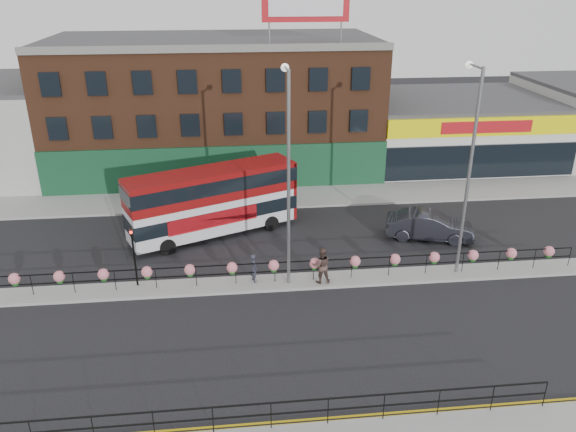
{
  "coord_description": "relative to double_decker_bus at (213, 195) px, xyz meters",
  "views": [
    {
      "loc": [
        -3.03,
        -25.14,
        14.76
      ],
      "look_at": [
        0.0,
        3.0,
        2.5
      ],
      "focal_mm": 35.0,
      "sensor_mm": 36.0,
      "label": 1
    }
  ],
  "objects": [
    {
      "name": "traffic_light_median",
      "position": [
        -3.87,
        -6.03,
        -0.09
      ],
      "size": [
        0.15,
        0.28,
        3.65
      ],
      "color": "black",
      "rests_on": "median"
    },
    {
      "name": "lamp_column_east",
      "position": [
        12.82,
        -6.15,
        3.95
      ],
      "size": [
        0.39,
        1.88,
        10.73
      ],
      "color": "slate",
      "rests_on": "median"
    },
    {
      "name": "pedestrian_b",
      "position": [
        5.49,
        -6.72,
        -1.44
      ],
      "size": [
        1.01,
        0.82,
        1.94
      ],
      "primitive_type": "imported",
      "rotation": [
        0.0,
        0.0,
        3.19
      ],
      "color": "#49352F",
      "rests_on": "median"
    },
    {
      "name": "ground",
      "position": [
        4.13,
        -6.43,
        -2.56
      ],
      "size": [
        120.0,
        120.0,
        0.0
      ],
      "primitive_type": "plane",
      "color": "black",
      "rests_on": "ground"
    },
    {
      "name": "car",
      "position": [
        12.84,
        -1.99,
        -1.72
      ],
      "size": [
        4.62,
        6.12,
        1.69
      ],
      "primitive_type": "imported",
      "rotation": [
        0.0,
        0.0,
        1.28
      ],
      "color": "#25252D",
      "rests_on": "ground"
    },
    {
      "name": "north_pavement",
      "position": [
        4.13,
        5.57,
        -2.49
      ],
      "size": [
        60.0,
        4.0,
        0.15
      ],
      "primitive_type": "cube",
      "color": "gray",
      "rests_on": "ground"
    },
    {
      "name": "pedestrian_a",
      "position": [
        2.07,
        -6.26,
        -1.64
      ],
      "size": [
        0.79,
        0.71,
        1.54
      ],
      "primitive_type": "imported",
      "rotation": [
        0.0,
        0.0,
        1.9
      ],
      "color": "#282935",
      "rests_on": "median"
    },
    {
      "name": "brick_building",
      "position": [
        0.13,
        13.53,
        2.57
      ],
      "size": [
        25.0,
        12.21,
        10.3
      ],
      "color": "brown",
      "rests_on": "ground"
    },
    {
      "name": "yellow_line_inner",
      "position": [
        4.13,
        -16.13,
        -2.56
      ],
      "size": [
        60.0,
        0.1,
        0.01
      ],
      "primitive_type": "cube",
      "color": "gold",
      "rests_on": "ground"
    },
    {
      "name": "lamp_column_west",
      "position": [
        3.82,
        -6.33,
        3.97
      ],
      "size": [
        0.39,
        1.89,
        10.78
      ],
      "color": "slate",
      "rests_on": "median"
    },
    {
      "name": "south_railing",
      "position": [
        2.13,
        -16.53,
        -1.6
      ],
      "size": [
        20.04,
        0.05,
        1.12
      ],
      "color": "black",
      "rests_on": "south_pavement"
    },
    {
      "name": "median",
      "position": [
        4.13,
        -6.43,
        -2.49
      ],
      "size": [
        60.0,
        1.6,
        0.15
      ],
      "primitive_type": "cube",
      "color": "gray",
      "rests_on": "ground"
    },
    {
      "name": "double_decker_bus",
      "position": [
        0.0,
        0.0,
        0.0
      ],
      "size": [
        10.43,
        6.32,
        4.17
      ],
      "color": "silver",
      "rests_on": "ground"
    },
    {
      "name": "supermarket",
      "position": [
        20.13,
        13.48,
        0.09
      ],
      "size": [
        15.0,
        12.25,
        5.3
      ],
      "color": "silver",
      "rests_on": "ground"
    },
    {
      "name": "median_railing",
      "position": [
        4.13,
        -6.43,
        -1.51
      ],
      "size": [
        30.04,
        0.56,
        1.23
      ],
      "color": "black",
      "rests_on": "median"
    },
    {
      "name": "yellow_line_outer",
      "position": [
        4.13,
        -16.31,
        -2.56
      ],
      "size": [
        60.0,
        0.1,
        0.01
      ],
      "primitive_type": "cube",
      "color": "gold",
      "rests_on": "ground"
    }
  ]
}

